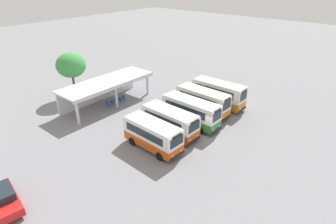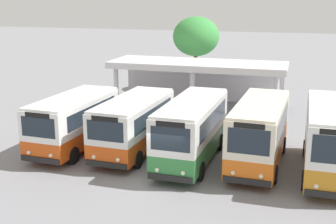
{
  "view_description": "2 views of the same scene",
  "coord_description": "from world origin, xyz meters",
  "px_view_note": "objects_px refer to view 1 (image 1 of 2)",
  "views": [
    {
      "loc": [
        -24.03,
        -14.01,
        16.63
      ],
      "look_at": [
        -1.21,
        4.92,
        1.76
      ],
      "focal_mm": 30.06,
      "sensor_mm": 36.0,
      "label": 1
    },
    {
      "loc": [
        5.77,
        -18.41,
        8.32
      ],
      "look_at": [
        -1.29,
        5.38,
        1.9
      ],
      "focal_mm": 48.22,
      "sensor_mm": 36.0,
      "label": 2
    }
  ],
  "objects_px": {
    "city_bus_nearest_orange": "(153,134)",
    "city_bus_fourth_amber": "(203,101)",
    "waiting_chair_fifth_seat": "(123,97)",
    "waiting_chair_second_from_end": "(112,102)",
    "city_bus_fifth_blue": "(219,93)",
    "waiting_chair_middle_seat": "(116,101)",
    "parked_car_flank": "(4,199)",
    "city_bus_middle_cream": "(191,111)",
    "waiting_chair_fourth_seat": "(120,99)",
    "city_bus_second_in_row": "(170,121)",
    "waiting_chair_end_by_column": "(108,104)"
  },
  "relations": [
    {
      "from": "parked_car_flank",
      "to": "waiting_chair_end_by_column",
      "type": "xyz_separation_m",
      "value": [
        16.81,
        8.02,
        -0.31
      ]
    },
    {
      "from": "city_bus_second_in_row",
      "to": "waiting_chair_fifth_seat",
      "type": "relative_size",
      "value": 8.09
    },
    {
      "from": "waiting_chair_middle_seat",
      "to": "waiting_chair_fourth_seat",
      "type": "distance_m",
      "value": 0.71
    },
    {
      "from": "city_bus_nearest_orange",
      "to": "city_bus_fourth_amber",
      "type": "xyz_separation_m",
      "value": [
        10.01,
        0.49,
        0.12
      ]
    },
    {
      "from": "city_bus_middle_cream",
      "to": "waiting_chair_fourth_seat",
      "type": "xyz_separation_m",
      "value": [
        -1.21,
        11.29,
        -1.26
      ]
    },
    {
      "from": "waiting_chair_middle_seat",
      "to": "city_bus_middle_cream",
      "type": "bearing_deg",
      "value": -80.33
    },
    {
      "from": "waiting_chair_middle_seat",
      "to": "waiting_chair_fifth_seat",
      "type": "distance_m",
      "value": 1.43
    },
    {
      "from": "parked_car_flank",
      "to": "waiting_chair_second_from_end",
      "type": "height_order",
      "value": "parked_car_flank"
    },
    {
      "from": "city_bus_nearest_orange",
      "to": "city_bus_fourth_amber",
      "type": "height_order",
      "value": "city_bus_fourth_amber"
    },
    {
      "from": "waiting_chair_fourth_seat",
      "to": "waiting_chair_fifth_seat",
      "type": "distance_m",
      "value": 0.72
    },
    {
      "from": "waiting_chair_fourth_seat",
      "to": "city_bus_middle_cream",
      "type": "bearing_deg",
      "value": -83.87
    },
    {
      "from": "city_bus_nearest_orange",
      "to": "city_bus_fourth_amber",
      "type": "bearing_deg",
      "value": 2.78
    },
    {
      "from": "city_bus_fourth_amber",
      "to": "waiting_chair_fourth_seat",
      "type": "height_order",
      "value": "city_bus_fourth_amber"
    },
    {
      "from": "waiting_chair_second_from_end",
      "to": "waiting_chair_middle_seat",
      "type": "relative_size",
      "value": 1.0
    },
    {
      "from": "city_bus_middle_cream",
      "to": "city_bus_fifth_blue",
      "type": "xyz_separation_m",
      "value": [
        6.67,
        0.15,
        0.09
      ]
    },
    {
      "from": "city_bus_nearest_orange",
      "to": "waiting_chair_middle_seat",
      "type": "relative_size",
      "value": 7.84
    },
    {
      "from": "city_bus_middle_cream",
      "to": "waiting_chair_end_by_column",
      "type": "relative_size",
      "value": 8.63
    },
    {
      "from": "city_bus_second_in_row",
      "to": "city_bus_fourth_amber",
      "type": "distance_m",
      "value": 6.67
    },
    {
      "from": "waiting_chair_middle_seat",
      "to": "waiting_chair_fifth_seat",
      "type": "relative_size",
      "value": 1.0
    },
    {
      "from": "waiting_chair_fifth_seat",
      "to": "waiting_chair_second_from_end",
      "type": "bearing_deg",
      "value": -179.92
    },
    {
      "from": "city_bus_fifth_blue",
      "to": "parked_car_flank",
      "type": "bearing_deg",
      "value": 173.2
    },
    {
      "from": "waiting_chair_second_from_end",
      "to": "waiting_chair_fifth_seat",
      "type": "height_order",
      "value": "same"
    },
    {
      "from": "waiting_chair_fourth_seat",
      "to": "waiting_chair_second_from_end",
      "type": "bearing_deg",
      "value": 177.29
    },
    {
      "from": "city_bus_nearest_orange",
      "to": "waiting_chair_fifth_seat",
      "type": "height_order",
      "value": "city_bus_nearest_orange"
    },
    {
      "from": "parked_car_flank",
      "to": "waiting_chair_fifth_seat",
      "type": "xyz_separation_m",
      "value": [
        19.67,
        8.01,
        -0.31
      ]
    },
    {
      "from": "city_bus_fifth_blue",
      "to": "waiting_chair_fourth_seat",
      "type": "xyz_separation_m",
      "value": [
        -7.88,
        11.14,
        -1.35
      ]
    },
    {
      "from": "parked_car_flank",
      "to": "city_bus_fourth_amber",
      "type": "bearing_deg",
      "value": -6.94
    },
    {
      "from": "city_bus_middle_cream",
      "to": "waiting_chair_fifth_seat",
      "type": "relative_size",
      "value": 8.63
    },
    {
      "from": "waiting_chair_end_by_column",
      "to": "waiting_chair_middle_seat",
      "type": "height_order",
      "value": "same"
    },
    {
      "from": "waiting_chair_fourth_seat",
      "to": "city_bus_fifth_blue",
      "type": "bearing_deg",
      "value": -54.72
    },
    {
      "from": "waiting_chair_end_by_column",
      "to": "city_bus_fourth_amber",
      "type": "bearing_deg",
      "value": -58.42
    },
    {
      "from": "city_bus_fourth_amber",
      "to": "parked_car_flank",
      "type": "relative_size",
      "value": 1.55
    },
    {
      "from": "parked_car_flank",
      "to": "waiting_chair_second_from_end",
      "type": "xyz_separation_m",
      "value": [
        17.53,
        8.01,
        -0.31
      ]
    },
    {
      "from": "parked_car_flank",
      "to": "waiting_chair_fourth_seat",
      "type": "relative_size",
      "value": 5.44
    },
    {
      "from": "city_bus_nearest_orange",
      "to": "waiting_chair_fifth_seat",
      "type": "xyz_separation_m",
      "value": [
        6.17,
        11.36,
        -1.15
      ]
    },
    {
      "from": "city_bus_fifth_blue",
      "to": "waiting_chair_middle_seat",
      "type": "xyz_separation_m",
      "value": [
        -8.6,
        11.16,
        -1.35
      ]
    },
    {
      "from": "city_bus_second_in_row",
      "to": "parked_car_flank",
      "type": "xyz_separation_m",
      "value": [
        -16.83,
        2.9,
        -0.84
      ]
    },
    {
      "from": "parked_car_flank",
      "to": "waiting_chair_middle_seat",
      "type": "relative_size",
      "value": 5.44
    },
    {
      "from": "waiting_chair_end_by_column",
      "to": "waiting_chair_fourth_seat",
      "type": "distance_m",
      "value": 2.14
    },
    {
      "from": "waiting_chair_second_from_end",
      "to": "waiting_chair_fourth_seat",
      "type": "distance_m",
      "value": 1.43
    },
    {
      "from": "city_bus_second_in_row",
      "to": "waiting_chair_fourth_seat",
      "type": "relative_size",
      "value": 8.09
    },
    {
      "from": "city_bus_second_in_row",
      "to": "waiting_chair_second_from_end",
      "type": "distance_m",
      "value": 10.99
    },
    {
      "from": "city_bus_fourth_amber",
      "to": "city_bus_fifth_blue",
      "type": "height_order",
      "value": "city_bus_fifth_blue"
    },
    {
      "from": "city_bus_middle_cream",
      "to": "city_bus_fifth_blue",
      "type": "distance_m",
      "value": 6.67
    },
    {
      "from": "waiting_chair_second_from_end",
      "to": "waiting_chair_fourth_seat",
      "type": "height_order",
      "value": "same"
    },
    {
      "from": "city_bus_nearest_orange",
      "to": "waiting_chair_middle_seat",
      "type": "distance_m",
      "value": 12.31
    },
    {
      "from": "city_bus_nearest_orange",
      "to": "waiting_chair_fifth_seat",
      "type": "relative_size",
      "value": 7.84
    },
    {
      "from": "waiting_chair_end_by_column",
      "to": "waiting_chair_fifth_seat",
      "type": "bearing_deg",
      "value": -0.11
    },
    {
      "from": "city_bus_fifth_blue",
      "to": "waiting_chair_middle_seat",
      "type": "distance_m",
      "value": 14.15
    },
    {
      "from": "waiting_chair_end_by_column",
      "to": "waiting_chair_second_from_end",
      "type": "height_order",
      "value": "same"
    }
  ]
}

